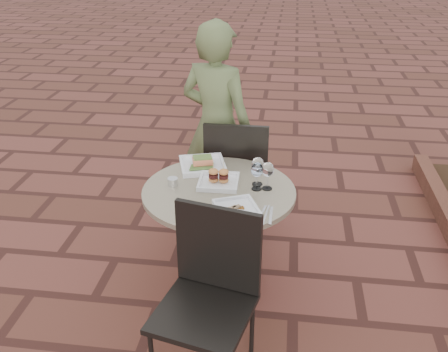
# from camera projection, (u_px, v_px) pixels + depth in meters

# --- Properties ---
(ground) EXTENTS (60.00, 60.00, 0.00)m
(ground) POSITION_uv_depth(u_px,v_px,m) (232.00, 269.00, 3.42)
(ground) COLOR #5C2C24
(ground) RESTS_ON ground
(cafe_table) EXTENTS (0.90, 0.90, 0.73)m
(cafe_table) POSITION_uv_depth(u_px,v_px,m) (219.00, 225.00, 3.03)
(cafe_table) COLOR gray
(cafe_table) RESTS_ON ground
(chair_far) EXTENTS (0.44, 0.44, 0.93)m
(chair_far) POSITION_uv_depth(u_px,v_px,m) (237.00, 170.00, 3.56)
(chair_far) COLOR black
(chair_far) RESTS_ON ground
(chair_near) EXTENTS (0.53, 0.53, 0.93)m
(chair_near) POSITION_uv_depth(u_px,v_px,m) (210.00, 285.00, 2.43)
(chair_near) COLOR black
(chair_near) RESTS_ON ground
(diner) EXTENTS (0.67, 0.56, 1.56)m
(diner) POSITION_uv_depth(u_px,v_px,m) (217.00, 127.00, 3.68)
(diner) COLOR #4D5931
(diner) RESTS_ON ground
(plate_salmon) EXTENTS (0.35, 0.35, 0.08)m
(plate_salmon) POSITION_uv_depth(u_px,v_px,m) (203.00, 164.00, 3.17)
(plate_salmon) COLOR white
(plate_salmon) RESTS_ON cafe_table
(plate_sliders) EXTENTS (0.24, 0.24, 0.15)m
(plate_sliders) POSITION_uv_depth(u_px,v_px,m) (219.00, 179.00, 2.97)
(plate_sliders) COLOR white
(plate_sliders) RESTS_ON cafe_table
(plate_tuna) EXTENTS (0.29, 0.29, 0.03)m
(plate_tuna) POSITION_uv_depth(u_px,v_px,m) (236.00, 208.00, 2.70)
(plate_tuna) COLOR white
(plate_tuna) RESTS_ON cafe_table
(wine_glass_right) EXTENTS (0.07, 0.07, 0.17)m
(wine_glass_right) POSITION_uv_depth(u_px,v_px,m) (257.00, 170.00, 2.87)
(wine_glass_right) COLOR white
(wine_glass_right) RESTS_ON cafe_table
(wine_glass_mid) EXTENTS (0.08, 0.08, 0.18)m
(wine_glass_mid) POSITION_uv_depth(u_px,v_px,m) (258.00, 166.00, 2.92)
(wine_glass_mid) COLOR white
(wine_glass_mid) RESTS_ON cafe_table
(wine_glass_far) EXTENTS (0.07, 0.07, 0.17)m
(wine_glass_far) POSITION_uv_depth(u_px,v_px,m) (268.00, 170.00, 2.87)
(wine_glass_far) COLOR white
(wine_glass_far) RESTS_ON cafe_table
(steel_ramekin) EXTENTS (0.07, 0.07, 0.05)m
(steel_ramekin) POSITION_uv_depth(u_px,v_px,m) (173.00, 182.00, 2.96)
(steel_ramekin) COLOR silver
(steel_ramekin) RESTS_ON cafe_table
(cutlery_set) EXTENTS (0.11, 0.22, 0.00)m
(cutlery_set) POSITION_uv_depth(u_px,v_px,m) (266.00, 215.00, 2.66)
(cutlery_set) COLOR silver
(cutlery_set) RESTS_ON cafe_table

